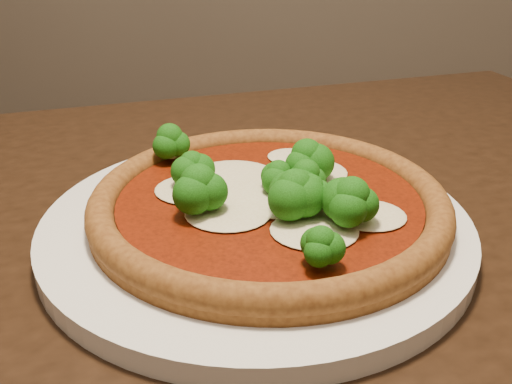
{
  "coord_description": "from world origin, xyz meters",
  "views": [
    {
      "loc": [
        0.17,
        -0.32,
        1.0
      ],
      "look_at": [
        0.15,
        0.1,
        0.79
      ],
      "focal_mm": 40.0,
      "sensor_mm": 36.0,
      "label": 1
    }
  ],
  "objects": [
    {
      "name": "dining_table",
      "position": [
        0.13,
        0.08,
        0.65
      ],
      "size": [
        1.38,
        1.2,
        0.75
      ],
      "rotation": [
        0.0,
        0.0,
        0.36
      ],
      "color": "black",
      "rests_on": "floor"
    },
    {
      "name": "plate",
      "position": [
        0.15,
        0.1,
        0.76
      ],
      "size": [
        0.36,
        0.36,
        0.02
      ],
      "primitive_type": "cylinder",
      "color": "white",
      "rests_on": "dining_table"
    },
    {
      "name": "pizza",
      "position": [
        0.16,
        0.11,
        0.78
      ],
      "size": [
        0.3,
        0.3,
        0.06
      ],
      "rotation": [
        0.0,
        0.0,
        -0.36
      ],
      "color": "brown",
      "rests_on": "plate"
    }
  ]
}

